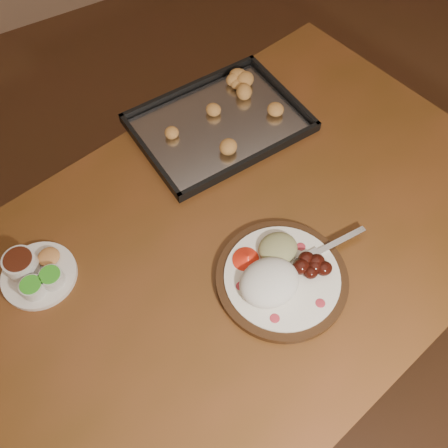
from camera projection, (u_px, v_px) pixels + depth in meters
ground at (260, 290)px, 1.92m from camera, size 4.00×4.00×0.00m
dining_table at (225, 269)px, 1.24m from camera, size 1.65×1.18×0.75m
dinner_plate at (279, 275)px, 1.09m from camera, size 0.38×0.29×0.07m
condiment_saucer at (35, 272)px, 1.10m from camera, size 0.17×0.17×0.06m
baking_tray at (219, 123)px, 1.35m from camera, size 0.46×0.35×0.05m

